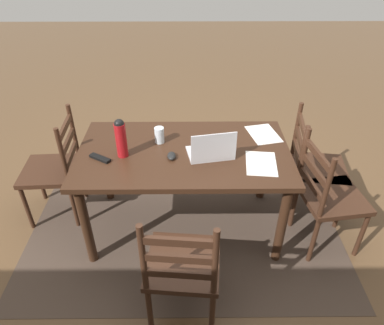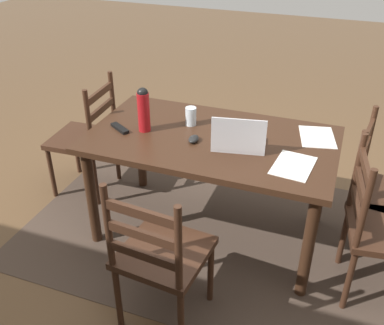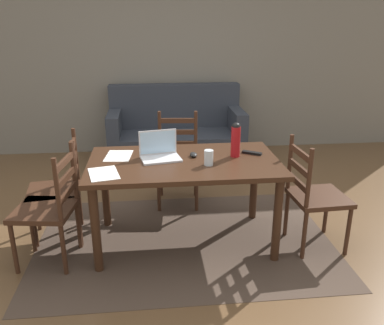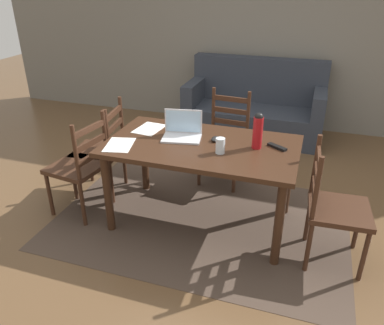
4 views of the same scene
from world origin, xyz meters
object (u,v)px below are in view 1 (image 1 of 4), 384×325
object	(u,v)px
computer_mouse	(172,156)
tv_remote	(100,158)
dining_table	(184,161)
chair_left_far	(328,197)
chair_far_head	(183,267)
drinking_glass	(159,135)
laptop	(212,150)
water_bottle	(121,137)
chair_left_near	(314,168)
chair_right_near	(55,169)

from	to	relation	value
computer_mouse	tv_remote	size ratio (longest dim) A/B	0.59
dining_table	chair_left_far	world-z (taller)	chair_left_far
chair_far_head	drinking_glass	bearing A→B (deg)	-79.03
chair_left_far	laptop	xyz separation A→B (m)	(0.88, -0.10, 0.35)
dining_table	water_bottle	world-z (taller)	water_bottle
dining_table	water_bottle	bearing A→B (deg)	7.52
chair_left_far	tv_remote	size ratio (longest dim) A/B	5.59
chair_left_near	computer_mouse	bearing A→B (deg)	13.39
drinking_glass	tv_remote	bearing A→B (deg)	29.30
dining_table	computer_mouse	xyz separation A→B (m)	(0.09, 0.09, 0.11)
laptop	drinking_glass	distance (m)	0.44
water_bottle	computer_mouse	bearing A→B (deg)	174.54
chair_right_near	tv_remote	xyz separation A→B (m)	(-0.48, 0.29, 0.30)
chair_far_head	tv_remote	distance (m)	0.98
laptop	computer_mouse	size ratio (longest dim) A/B	3.55
drinking_glass	tv_remote	size ratio (longest dim) A/B	0.72
tv_remote	water_bottle	bearing A→B (deg)	138.95
chair_far_head	chair_right_near	xyz separation A→B (m)	(1.07, -1.00, 0.00)
water_bottle	computer_mouse	distance (m)	0.38
chair_left_near	chair_right_near	size ratio (longest dim) A/B	1.00
laptop	drinking_glass	xyz separation A→B (m)	(0.38, -0.21, 0.00)
chair_left_far	drinking_glass	distance (m)	1.35
chair_right_near	drinking_glass	size ratio (longest dim) A/B	7.71
chair_right_near	drinking_glass	world-z (taller)	chair_right_near
tv_remote	chair_left_far	bearing A→B (deg)	119.31
chair_left_far	water_bottle	size ratio (longest dim) A/B	3.23
chair_left_far	chair_right_near	xyz separation A→B (m)	(2.15, -0.37, 0.00)
computer_mouse	laptop	bearing A→B (deg)	177.99
chair_left_far	dining_table	bearing A→B (deg)	-9.78
chair_right_near	tv_remote	distance (m)	0.63
laptop	water_bottle	bearing A→B (deg)	-2.50
chair_left_far	chair_right_near	size ratio (longest dim) A/B	1.00
chair_right_near	laptop	size ratio (longest dim) A/B	2.67
dining_table	water_bottle	size ratio (longest dim) A/B	5.34
water_bottle	tv_remote	bearing A→B (deg)	16.93
chair_left_near	water_bottle	bearing A→B (deg)	9.12
laptop	water_bottle	size ratio (longest dim) A/B	1.21
dining_table	computer_mouse	world-z (taller)	computer_mouse
water_bottle	chair_left_near	bearing A→B (deg)	-170.88
chair_right_near	chair_left_near	bearing A→B (deg)	-179.91
computer_mouse	chair_far_head	bearing A→B (deg)	93.42
chair_left_near	drinking_glass	size ratio (longest dim) A/B	7.71
water_bottle	drinking_glass	size ratio (longest dim) A/B	2.39
dining_table	chair_right_near	world-z (taller)	chair_right_near
chair_left_far	chair_far_head	bearing A→B (deg)	30.47
chair_far_head	tv_remote	size ratio (longest dim) A/B	5.59
water_bottle	chair_far_head	bearing A→B (deg)	119.82
dining_table	chair_left_near	distance (m)	1.11
dining_table	tv_remote	world-z (taller)	tv_remote
chair_left_far	computer_mouse	bearing A→B (deg)	-4.60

